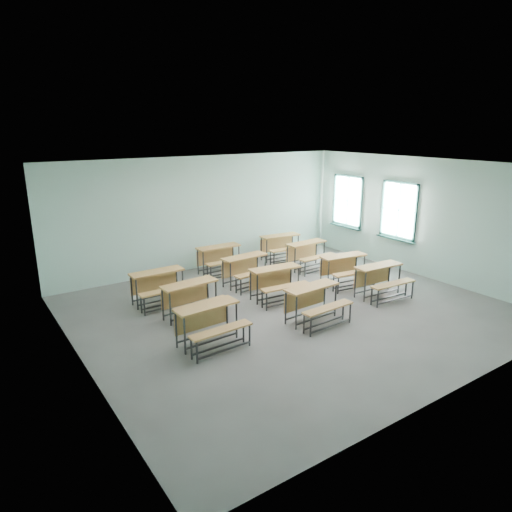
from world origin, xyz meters
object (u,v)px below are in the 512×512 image
Objects in this scene: desk_unit_r0c0 at (210,319)px; desk_unit_r2c0 at (159,283)px; desk_unit_r2c1 at (247,266)px; desk_unit_r0c2 at (381,276)px; desk_unit_r1c2 at (346,266)px; desk_unit_r1c1 at (277,279)px; desk_unit_r3c2 at (282,244)px; desk_unit_r1c0 at (192,295)px; desk_unit_r3c1 at (221,256)px; desk_unit_r0c1 at (315,299)px; desk_unit_r2c2 at (309,252)px.

desk_unit_r0c0 and desk_unit_r2c0 have the same top height.
desk_unit_r2c1 is at bearing -2.31° from desk_unit_r2c0.
desk_unit_r0c2 is 1.11m from desk_unit_r1c2.
desk_unit_r3c2 is (2.10, 2.57, 0.00)m from desk_unit_r1c1.
desk_unit_r2c0 is (-0.26, 1.16, 0.00)m from desk_unit_r1c0.
desk_unit_r0c0 is 1.02× the size of desk_unit_r3c1.
desk_unit_r0c1 is 2.30m from desk_unit_r0c2.
desk_unit_r0c2 is 4.38m from desk_unit_r3c1.
desk_unit_r2c0 is at bearing 169.92° from desk_unit_r1c2.
desk_unit_r1c1 is 0.98× the size of desk_unit_r1c2.
desk_unit_r0c1 is at bearing -130.69° from desk_unit_r2c2.
desk_unit_r1c2 and desk_unit_r2c2 have the same top height.
desk_unit_r2c0 is 0.96× the size of desk_unit_r2c1.
desk_unit_r2c1 is 0.99× the size of desk_unit_r3c2.
desk_unit_r1c2 is at bearing -84.85° from desk_unit_r3c2.
desk_unit_r0c0 is 4.32m from desk_unit_r3c1.
desk_unit_r3c2 is (2.22, 4.05, 0.00)m from desk_unit_r0c1.
desk_unit_r2c1 is at bearing -142.61° from desk_unit_r3c2.
desk_unit_r0c2 is 0.98× the size of desk_unit_r3c2.
desk_unit_r2c0 and desk_unit_r3c2 have the same top height.
desk_unit_r0c2 and desk_unit_r3c1 have the same top height.
desk_unit_r0c0 is 0.98× the size of desk_unit_r1c0.
desk_unit_r2c0 is (-4.50, 1.46, 0.00)m from desk_unit_r1c2.
desk_unit_r1c0 and desk_unit_r3c2 have the same top height.
desk_unit_r1c0 is (0.30, 1.32, 0.00)m from desk_unit_r0c0.
desk_unit_r3c1 is (2.30, 1.16, 0.00)m from desk_unit_r2c0.
desk_unit_r0c0 is 1.35m from desk_unit_r1c0.
desk_unit_r1c1 and desk_unit_r3c2 have the same top height.
desk_unit_r0c2 and desk_unit_r3c2 have the same top height.
desk_unit_r0c1 is 4.62m from desk_unit_r3c2.
desk_unit_r3c2 is at bearing 3.34° from desk_unit_r3c1.
desk_unit_r1c2 is (2.21, 1.32, 0.00)m from desk_unit_r0c1.
desk_unit_r0c1 is at bearing -89.24° from desk_unit_r3c1.
desk_unit_r0c0 and desk_unit_r0c1 have the same top height.
desk_unit_r0c2 is at bearing -52.94° from desk_unit_r2c1.
desk_unit_r1c2 is at bearing -96.01° from desk_unit_r2c2.
desk_unit_r1c0 and desk_unit_r2c0 have the same top height.
desk_unit_r0c2 is 5.26m from desk_unit_r2c0.
desk_unit_r0c1 is at bearing -89.11° from desk_unit_r1c1.
desk_unit_r0c2 is 2.69m from desk_unit_r2c2.
desk_unit_r1c0 and desk_unit_r1c1 have the same top height.
desk_unit_r0c0 is 2.34m from desk_unit_r0c1.
desk_unit_r1c1 is at bearing 82.82° from desk_unit_r0c1.
desk_unit_r0c1 is 3.95m from desk_unit_r3c1.
desk_unit_r1c0 and desk_unit_r1c2 have the same top height.
desk_unit_r1c1 is (2.44, 1.16, 0.00)m from desk_unit_r0c0.
desk_unit_r2c0 is at bearing 179.36° from desk_unit_r2c2.
desk_unit_r0c1 is 0.98× the size of desk_unit_r2c1.
desk_unit_r0c0 and desk_unit_r1c1 have the same top height.
desk_unit_r1c2 is 3.43m from desk_unit_r3c1.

